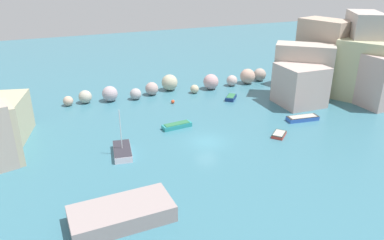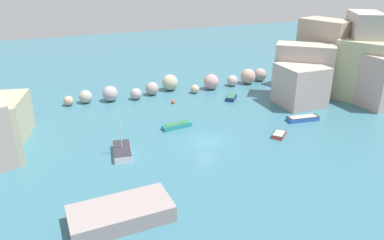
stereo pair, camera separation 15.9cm
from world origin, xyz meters
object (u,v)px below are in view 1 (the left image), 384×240
object	(u,v)px
moored_boat_1	(177,126)
stone_dock	(122,214)
moored_boat_2	(303,118)
moored_boat_4	(231,97)
moored_boat_3	(279,134)
moored_boat_0	(122,151)
channel_buoy	(173,102)
moored_boat_5	(292,97)

from	to	relation	value
moored_boat_1	stone_dock	bearing A→B (deg)	50.23
moored_boat_2	moored_boat_4	bearing A→B (deg)	-58.75
stone_dock	moored_boat_2	size ratio (longest dim) A/B	1.85
moored_boat_1	moored_boat_4	distance (m)	13.83
moored_boat_2	moored_boat_3	world-z (taller)	moored_boat_2
moored_boat_0	channel_buoy	bearing A→B (deg)	149.67
moored_boat_5	moored_boat_1	bearing A→B (deg)	156.35
stone_dock	channel_buoy	world-z (taller)	stone_dock
moored_boat_4	moored_boat_0	bearing A→B (deg)	160.82
channel_buoy	moored_boat_0	distance (m)	17.36
moored_boat_2	moored_boat_3	xyz separation A→B (m)	(-5.93, -2.99, -0.10)
stone_dock	moored_boat_0	size ratio (longest dim) A/B	1.56
stone_dock	moored_boat_0	xyz separation A→B (m)	(2.62, 11.64, -0.31)
stone_dock	moored_boat_3	distance (m)	23.67
moored_boat_3	moored_boat_0	bearing A→B (deg)	-49.11
moored_boat_5	stone_dock	bearing A→B (deg)	-179.87
stone_dock	moored_boat_3	xyz separation A→B (m)	(21.91, 8.95, -0.51)
moored_boat_1	moored_boat_3	distance (m)	13.20
channel_buoy	moored_boat_4	world-z (taller)	moored_boat_4
stone_dock	moored_boat_1	world-z (taller)	stone_dock
stone_dock	moored_boat_2	world-z (taller)	stone_dock
moored_boat_2	stone_dock	bearing A→B (deg)	30.45
channel_buoy	moored_boat_4	xyz separation A→B (m)	(9.22, -1.77, 0.02)
channel_buoy	moored_boat_2	xyz separation A→B (m)	(14.31, -13.21, 0.04)
moored_boat_0	moored_boat_4	bearing A→B (deg)	128.84
moored_boat_1	moored_boat_2	xyz separation A→B (m)	(16.94, -4.29, 0.01)
channel_buoy	moored_boat_5	size ratio (longest dim) A/B	0.12
moored_boat_0	moored_boat_1	distance (m)	9.47
stone_dock	moored_boat_0	world-z (taller)	moored_boat_0
moored_boat_4	moored_boat_2	bearing A→B (deg)	-115.41
stone_dock	moored_boat_1	size ratio (longest dim) A/B	2.09
moored_boat_0	moored_boat_4	size ratio (longest dim) A/B	1.88
moored_boat_3	channel_buoy	bearing A→B (deg)	-103.81
channel_buoy	moored_boat_0	xyz separation A→B (m)	(-10.91, -13.51, 0.14)
moored_boat_0	moored_boat_3	xyz separation A→B (m)	(19.29, -2.69, -0.20)
stone_dock	moored_boat_5	xyz separation A→B (m)	(31.16, 18.86, -0.08)
moored_boat_5	moored_boat_4	bearing A→B (deg)	120.74
channel_buoy	moored_boat_3	world-z (taller)	channel_buoy
stone_dock	moored_boat_5	size ratio (longest dim) A/B	1.83
moored_boat_2	moored_boat_4	distance (m)	12.52
moored_boat_5	moored_boat_3	bearing A→B (deg)	-164.08
channel_buoy	moored_boat_5	bearing A→B (deg)	-19.62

